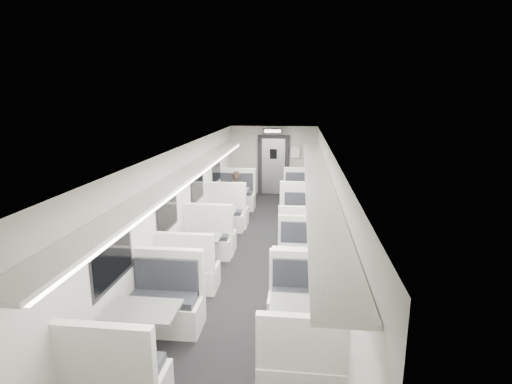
% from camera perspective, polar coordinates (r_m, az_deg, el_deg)
% --- Properties ---
extents(room, '(3.24, 12.24, 2.64)m').
position_cam_1_polar(room, '(8.22, -0.36, -1.92)').
color(room, black).
rests_on(room, ground).
extents(booth_left_a, '(1.14, 2.31, 1.24)m').
position_cam_1_polar(booth_left_a, '(11.49, -3.52, -1.55)').
color(booth_left_a, white).
rests_on(booth_left_a, room).
extents(booth_left_b, '(1.07, 2.16, 1.16)m').
position_cam_1_polar(booth_left_b, '(9.68, -5.47, -4.63)').
color(booth_left_b, white).
rests_on(booth_left_b, room).
extents(booth_left_c, '(1.03, 2.09, 1.12)m').
position_cam_1_polar(booth_left_c, '(8.06, -8.07, -8.60)').
color(booth_left_c, white).
rests_on(booth_left_c, room).
extents(booth_left_d, '(1.09, 2.21, 1.18)m').
position_cam_1_polar(booth_left_d, '(5.63, -15.69, -19.12)').
color(booth_left_d, white).
rests_on(booth_left_d, room).
extents(booth_right_a, '(1.14, 2.31, 1.24)m').
position_cam_1_polar(booth_right_a, '(11.62, 6.51, -1.43)').
color(booth_right_a, white).
rests_on(booth_right_a, room).
extents(booth_right_b, '(1.01, 2.05, 1.09)m').
position_cam_1_polar(booth_right_b, '(9.71, 6.49, -4.73)').
color(booth_right_b, white).
rests_on(booth_right_b, room).
extents(booth_right_c, '(0.95, 1.94, 1.04)m').
position_cam_1_polar(booth_right_c, '(7.53, 6.45, -10.38)').
color(booth_right_c, white).
rests_on(booth_right_c, room).
extents(booth_right_d, '(1.00, 2.03, 1.09)m').
position_cam_1_polar(booth_right_d, '(5.70, 6.41, -18.60)').
color(booth_right_d, white).
rests_on(booth_right_d, room).
extents(passenger, '(0.53, 0.37, 1.39)m').
position_cam_1_polar(passenger, '(11.13, -2.79, -0.53)').
color(passenger, black).
rests_on(passenger, room).
extents(window_a, '(0.02, 1.18, 0.84)m').
position_cam_1_polar(window_a, '(11.71, -5.65, 3.39)').
color(window_a, black).
rests_on(window_a, room).
extents(window_b, '(0.02, 1.18, 0.84)m').
position_cam_1_polar(window_b, '(9.61, -8.36, 1.10)').
color(window_b, black).
rests_on(window_b, room).
extents(window_c, '(0.02, 1.18, 0.84)m').
position_cam_1_polar(window_c, '(7.57, -12.54, -2.44)').
color(window_c, black).
rests_on(window_c, room).
extents(window_d, '(0.02, 1.18, 0.84)m').
position_cam_1_polar(window_d, '(5.64, -19.76, -8.45)').
color(window_d, black).
rests_on(window_d, room).
extents(luggage_rack_left, '(0.46, 10.40, 0.09)m').
position_cam_1_polar(luggage_rack_left, '(8.02, -9.50, 2.74)').
color(luggage_rack_left, white).
rests_on(luggage_rack_left, room).
extents(luggage_rack_right, '(0.46, 10.40, 0.09)m').
position_cam_1_polar(luggage_rack_right, '(7.72, 8.58, 2.37)').
color(luggage_rack_right, white).
rests_on(luggage_rack_right, room).
extents(vestibule_door, '(1.10, 0.13, 2.10)m').
position_cam_1_polar(vestibule_door, '(14.04, 2.50, 3.82)').
color(vestibule_door, black).
rests_on(vestibule_door, room).
extents(exit_sign, '(0.62, 0.12, 0.16)m').
position_cam_1_polar(exit_sign, '(13.40, 2.41, 8.71)').
color(exit_sign, black).
rests_on(exit_sign, room).
extents(wall_notice, '(0.32, 0.02, 0.40)m').
position_cam_1_polar(wall_notice, '(13.92, 5.61, 5.61)').
color(wall_notice, white).
rests_on(wall_notice, room).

